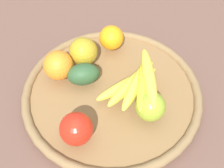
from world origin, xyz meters
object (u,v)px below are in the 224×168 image
object	(u,v)px
avocado	(83,74)
orange_0	(58,65)
orange_1	(111,38)
apple_0	(83,52)
banana_bunch	(137,81)
apple_1	(76,129)
apple_2	(150,106)

from	to	relation	value
avocado	orange_0	world-z (taller)	orange_0
orange_1	apple_0	bearing A→B (deg)	31.61
banana_bunch	apple_1	bearing A→B (deg)	36.66
apple_2	apple_0	distance (m)	0.24
apple_2	orange_0	distance (m)	0.26
banana_bunch	apple_2	bearing A→B (deg)	103.23
apple_2	banana_bunch	world-z (taller)	banana_bunch
banana_bunch	orange_1	bearing A→B (deg)	-75.43
avocado	apple_2	distance (m)	0.19
banana_bunch	apple_1	xyz separation A→B (m)	(0.15, 0.11, -0.00)
avocado	orange_1	bearing A→B (deg)	-125.34
apple_2	apple_1	bearing A→B (deg)	13.32
banana_bunch	apple_0	xyz separation A→B (m)	(0.13, -0.12, -0.00)
avocado	orange_0	xyz separation A→B (m)	(0.06, -0.03, 0.01)
apple_1	orange_0	bearing A→B (deg)	-78.80
orange_0	apple_0	distance (m)	0.08
orange_1	apple_1	distance (m)	0.31
banana_bunch	apple_1	world-z (taller)	banana_bunch
apple_1	apple_0	size ratio (longest dim) A/B	0.97
apple_2	orange_1	xyz separation A→B (m)	(0.06, -0.24, -0.00)
orange_1	apple_1	size ratio (longest dim) A/B	0.93
avocado	apple_0	distance (m)	0.07
avocado	apple_0	size ratio (longest dim) A/B	1.08
apple_2	orange_1	size ratio (longest dim) A/B	1.03
banana_bunch	apple_0	distance (m)	0.17
orange_0	apple_1	bearing A→B (deg)	101.20
orange_0	orange_1	bearing A→B (deg)	-148.06
banana_bunch	orange_0	xyz separation A→B (m)	(0.19, -0.08, -0.00)
orange_0	apple_0	bearing A→B (deg)	-147.66
orange_0	orange_1	world-z (taller)	orange_0
orange_0	banana_bunch	bearing A→B (deg)	158.10
orange_0	avocado	bearing A→B (deg)	154.57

